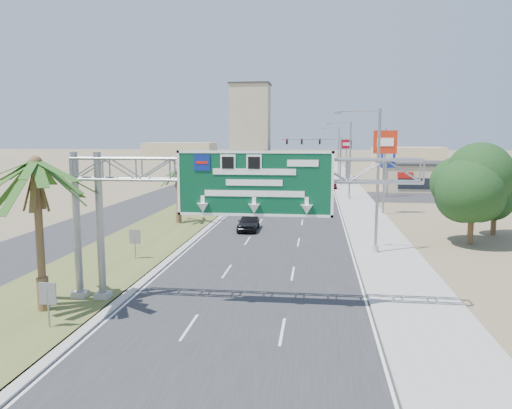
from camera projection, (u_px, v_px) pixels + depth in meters
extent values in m
cube|color=#28282B|center=(303.00, 170.00, 122.45)|extent=(12.00, 300.00, 0.02)
cube|color=#9E9B93|center=(338.00, 170.00, 121.41)|extent=(4.00, 300.00, 0.10)
cube|color=#4E5A27|center=(263.00, 169.00, 123.65)|extent=(7.00, 300.00, 0.12)
cube|color=#28282B|center=(235.00, 169.00, 124.50)|extent=(8.00, 300.00, 0.02)
cylinder|color=gray|center=(100.00, 227.00, 24.48)|extent=(0.36, 0.36, 7.40)
cylinder|color=gray|center=(77.00, 227.00, 24.62)|extent=(0.36, 0.36, 7.40)
cube|color=#9E9B93|center=(103.00, 296.00, 24.95)|extent=(0.70, 0.70, 0.40)
cube|color=#9E9B93|center=(80.00, 295.00, 25.09)|extent=(0.70, 0.70, 0.40)
cube|color=#074325|center=(254.00, 184.00, 22.76)|extent=(7.20, 0.12, 3.00)
cube|color=navy|center=(202.00, 163.00, 22.84)|extent=(0.75, 0.03, 0.75)
cone|color=white|center=(254.00, 209.00, 22.84)|extent=(0.56, 0.56, 0.45)
cylinder|color=brown|center=(40.00, 239.00, 22.78)|extent=(0.36, 0.36, 7.00)
cylinder|color=brown|center=(43.00, 295.00, 23.14)|extent=(0.54, 0.54, 1.68)
cylinder|color=brown|center=(178.00, 197.00, 46.55)|extent=(0.36, 0.36, 5.00)
cylinder|color=brown|center=(179.00, 217.00, 46.81)|extent=(0.54, 0.54, 1.20)
cylinder|color=brown|center=(214.00, 179.00, 62.23)|extent=(0.36, 0.36, 5.80)
cylinder|color=brown|center=(214.00, 196.00, 62.53)|extent=(0.54, 0.54, 1.39)
cylinder|color=brown|center=(237.00, 173.00, 80.02)|extent=(0.36, 0.36, 4.50)
cylinder|color=brown|center=(237.00, 184.00, 80.25)|extent=(0.54, 0.54, 1.08)
cylinder|color=brown|center=(252.00, 165.00, 98.66)|extent=(0.36, 0.36, 5.20)
cylinder|color=brown|center=(252.00, 175.00, 98.93)|extent=(0.54, 0.54, 1.25)
cylinder|color=brown|center=(265.00, 160.00, 123.27)|extent=(0.36, 0.36, 4.80)
cylinder|color=brown|center=(265.00, 167.00, 123.52)|extent=(0.54, 0.54, 1.15)
cylinder|color=gray|center=(378.00, 182.00, 34.32)|extent=(0.20, 0.20, 10.00)
cylinder|color=gray|center=(359.00, 111.00, 33.84)|extent=(2.80, 0.12, 0.12)
cube|color=slate|center=(338.00, 113.00, 34.02)|extent=(0.50, 0.22, 0.18)
cylinder|color=#9E9B93|center=(375.00, 250.00, 34.97)|extent=(0.44, 0.44, 0.50)
cylinder|color=gray|center=(350.00, 161.00, 63.83)|extent=(0.20, 0.20, 10.00)
cylinder|color=gray|center=(340.00, 123.00, 63.34)|extent=(2.80, 0.12, 0.12)
cube|color=slate|center=(329.00, 124.00, 63.52)|extent=(0.50, 0.22, 0.18)
cylinder|color=#9E9B93|center=(349.00, 198.00, 64.47)|extent=(0.44, 0.44, 0.50)
cylinder|color=gray|center=(338.00, 152.00, 99.23)|extent=(0.20, 0.20, 10.00)
cylinder|color=gray|center=(332.00, 128.00, 98.74)|extent=(2.80, 0.12, 0.12)
cube|color=slate|center=(325.00, 128.00, 98.93)|extent=(0.50, 0.22, 0.18)
cylinder|color=#9E9B93|center=(338.00, 176.00, 99.87)|extent=(0.44, 0.44, 0.50)
cylinder|color=gray|center=(340.00, 161.00, 83.67)|extent=(0.28, 0.28, 8.00)
cylinder|color=gray|center=(311.00, 139.00, 83.77)|extent=(10.00, 0.18, 0.18)
cube|color=black|center=(320.00, 142.00, 83.45)|extent=(0.32, 0.18, 0.95)
cube|color=black|center=(302.00, 142.00, 83.81)|extent=(0.32, 0.18, 0.95)
cube|color=black|center=(287.00, 142.00, 84.11)|extent=(0.32, 0.18, 0.95)
sphere|color=red|center=(320.00, 140.00, 83.29)|extent=(0.22, 0.22, 0.22)
imported|color=black|center=(341.00, 143.00, 83.26)|extent=(0.16, 0.16, 0.60)
cylinder|color=#9E9B93|center=(340.00, 183.00, 84.17)|extent=(0.56, 0.56, 0.60)
cube|color=tan|center=(440.00, 177.00, 76.25)|extent=(18.00, 10.00, 4.00)
cylinder|color=brown|center=(471.00, 219.00, 37.76)|extent=(0.44, 0.44, 3.90)
sphere|color=black|center=(473.00, 185.00, 37.41)|extent=(4.50, 4.50, 4.50)
cylinder|color=brown|center=(494.00, 215.00, 41.38)|extent=(0.44, 0.44, 3.30)
sphere|color=black|center=(496.00, 189.00, 41.08)|extent=(3.50, 3.50, 3.50)
cylinder|color=gray|center=(49.00, 310.00, 20.99)|extent=(0.08, 0.08, 1.80)
cube|color=slate|center=(48.00, 294.00, 20.90)|extent=(0.75, 0.06, 0.95)
cylinder|color=gray|center=(135.00, 247.00, 32.88)|extent=(0.08, 0.08, 1.80)
cube|color=slate|center=(135.00, 237.00, 32.78)|extent=(0.75, 0.06, 0.95)
cube|color=tan|center=(250.00, 119.00, 261.63)|extent=(20.00, 16.00, 35.00)
cube|color=tan|center=(180.00, 151.00, 176.65)|extent=(24.00, 14.00, 6.00)
cube|color=tan|center=(408.00, 156.00, 147.99)|extent=(20.00, 12.00, 5.00)
imported|color=black|center=(248.00, 222.00, 43.34)|extent=(1.75, 4.23, 1.43)
imported|color=maroon|center=(289.00, 193.00, 66.08)|extent=(1.59, 4.32, 1.41)
imported|color=gray|center=(329.00, 185.00, 78.12)|extent=(2.27, 4.82, 1.33)
imported|color=black|center=(268.00, 180.00, 86.97)|extent=(2.42, 4.98, 1.40)
cylinder|color=gray|center=(384.00, 172.00, 52.02)|extent=(0.20, 0.20, 8.97)
cube|color=red|center=(385.00, 142.00, 51.60)|extent=(2.41, 0.35, 2.40)
cube|color=white|center=(385.00, 142.00, 51.43)|extent=(1.68, 0.07, 0.84)
cylinder|color=gray|center=(388.00, 171.00, 67.06)|extent=(0.20, 0.20, 7.17)
cube|color=navy|center=(388.00, 157.00, 66.80)|extent=(1.99, 0.92, 3.00)
cube|color=white|center=(388.00, 157.00, 66.62)|extent=(1.34, 0.48, 1.05)
cylinder|color=gray|center=(346.00, 158.00, 98.67)|extent=(0.20, 0.20, 7.75)
cube|color=#A90D21|center=(347.00, 144.00, 98.30)|extent=(2.14, 1.13, 1.80)
cube|color=white|center=(347.00, 144.00, 98.12)|extent=(1.43, 0.64, 0.63)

